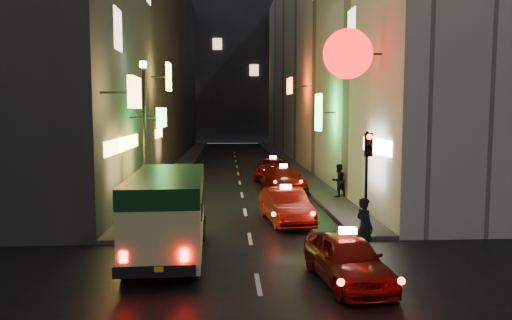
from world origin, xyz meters
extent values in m
cube|color=#373532|center=(-8.00, 34.00, 9.00)|extent=(6.00, 52.00, 18.00)
cube|color=#FFC159|center=(-3.85, 9.00, 4.95)|extent=(0.18, 1.59, 1.06)
cube|color=#32FF4D|center=(-3.62, 14.05, 4.06)|extent=(0.18, 2.06, 0.84)
cube|color=yellow|center=(-4.01, 20.46, 6.25)|extent=(0.18, 1.27, 1.55)
cube|color=#FFC159|center=(-4.98, 10.81, 3.00)|extent=(0.10, 3.11, 0.55)
cube|color=yellow|center=(-4.98, 13.50, 3.00)|extent=(0.10, 4.00, 0.55)
cube|color=#FFC159|center=(-4.98, 23.05, 3.00)|extent=(0.10, 2.81, 0.55)
cube|color=#FFE5B2|center=(-4.99, 12.00, 7.50)|extent=(0.06, 1.30, 1.60)
cube|color=beige|center=(8.00, 34.00, 9.00)|extent=(6.00, 52.00, 18.00)
cylinder|color=#F20A0A|center=(3.73, 10.41, 6.44)|extent=(1.85, 0.18, 1.85)
cube|color=#32FF4D|center=(4.09, 18.20, 4.27)|extent=(0.18, 1.11, 1.95)
cube|color=#FF420C|center=(3.72, 27.52, 6.14)|extent=(0.18, 1.87, 1.11)
cube|color=white|center=(4.98, 10.68, 3.00)|extent=(0.10, 3.41, 0.55)
cube|color=#FFE5B2|center=(4.99, 15.00, 8.20)|extent=(0.06, 1.30, 1.60)
cube|color=#38373D|center=(0.00, 66.00, 11.00)|extent=(30.00, 10.00, 22.00)
cube|color=#454240|center=(-4.25, 34.00, 0.07)|extent=(1.50, 52.00, 0.15)
cube|color=#454240|center=(4.25, 34.00, 0.07)|extent=(1.50, 52.00, 0.15)
cube|color=#DFDD8B|center=(-2.51, 6.46, 1.41)|extent=(2.19, 5.79, 2.10)
cube|color=#0C3E15|center=(-2.51, 6.46, 2.22)|extent=(2.21, 5.81, 0.53)
cube|color=black|center=(-2.51, 6.75, 1.62)|extent=(2.15, 3.50, 0.48)
cube|color=black|center=(-2.51, 3.64, 0.51)|extent=(1.97, 0.24, 0.29)
cube|color=#FF0A05|center=(-3.22, 3.57, 0.89)|extent=(0.17, 0.06, 0.27)
cube|color=#FF0A05|center=(-1.79, 3.57, 0.89)|extent=(0.17, 0.06, 0.27)
cylinder|color=black|center=(-3.39, 8.29, 0.36)|extent=(0.21, 0.73, 0.73)
cylinder|color=black|center=(-1.63, 4.63, 0.36)|extent=(0.21, 0.73, 0.73)
imported|color=maroon|center=(2.25, 4.00, 0.73)|extent=(2.45, 4.79, 1.46)
cube|color=white|center=(2.25, 4.00, 1.55)|extent=(0.44, 0.23, 0.16)
sphere|color=#FF0A05|center=(1.60, 1.92, 0.75)|extent=(0.16, 0.16, 0.16)
sphere|color=#FF0A05|center=(2.89, 1.92, 0.75)|extent=(0.16, 0.16, 0.16)
imported|color=maroon|center=(1.51, 10.93, 0.77)|extent=(2.58, 5.06, 1.54)
cube|color=white|center=(1.51, 10.93, 1.63)|extent=(0.44, 0.23, 0.16)
sphere|color=#FF0A05|center=(0.83, 8.73, 0.79)|extent=(0.16, 0.16, 0.16)
sphere|color=#FF0A05|center=(2.19, 8.73, 0.79)|extent=(0.16, 0.16, 0.16)
imported|color=maroon|center=(2.33, 18.97, 0.74)|extent=(2.68, 4.94, 1.49)
cube|color=white|center=(2.33, 18.97, 1.58)|extent=(0.44, 0.25, 0.16)
sphere|color=#FF0A05|center=(1.67, 16.85, 0.77)|extent=(0.16, 0.16, 0.16)
sphere|color=#FF0A05|center=(2.99, 16.85, 0.77)|extent=(0.16, 0.16, 0.16)
imported|color=maroon|center=(2.19, 23.77, 0.77)|extent=(2.59, 5.03, 1.53)
cube|color=white|center=(2.19, 23.77, 1.62)|extent=(0.44, 0.23, 0.16)
sphere|color=#FF0A05|center=(1.51, 21.59, 0.79)|extent=(0.16, 0.16, 0.16)
sphere|color=#FF0A05|center=(2.87, 21.59, 0.79)|extent=(0.16, 0.16, 0.16)
imported|color=black|center=(3.30, 6.24, 1.01)|extent=(0.66, 0.78, 2.02)
imported|color=black|center=(4.67, 15.82, 1.07)|extent=(0.81, 0.71, 1.83)
cylinder|color=black|center=(4.00, 8.60, 1.90)|extent=(0.10, 0.10, 3.50)
cube|color=black|center=(4.00, 8.42, 3.20)|extent=(0.26, 0.18, 0.80)
sphere|color=#FF0A05|center=(4.00, 8.31, 3.47)|extent=(0.18, 0.18, 0.18)
sphere|color=black|center=(4.00, 8.31, 3.20)|extent=(0.17, 0.17, 0.17)
sphere|color=black|center=(4.00, 8.31, 2.93)|extent=(0.17, 0.17, 0.17)
cylinder|color=black|center=(-4.20, 13.00, 3.15)|extent=(0.12, 0.12, 6.00)
cylinder|color=#FFE5BF|center=(-4.20, 13.00, 6.25)|extent=(0.28, 0.28, 0.25)
camera|label=1|loc=(-0.76, -8.09, 4.30)|focal=35.00mm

